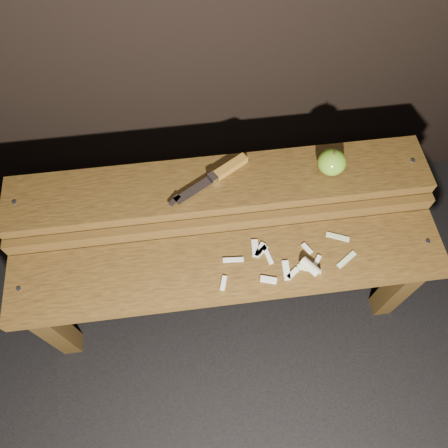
{
  "coord_description": "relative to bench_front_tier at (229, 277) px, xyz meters",
  "views": [
    {
      "loc": [
        -0.07,
        -0.51,
        1.51
      ],
      "look_at": [
        0.0,
        0.06,
        0.45
      ],
      "focal_mm": 35.0,
      "sensor_mm": 36.0,
      "label": 1
    }
  ],
  "objects": [
    {
      "name": "bench_front_tier",
      "position": [
        0.0,
        0.0,
        0.0
      ],
      "size": [
        1.2,
        0.2,
        0.42
      ],
      "color": "#39250E",
      "rests_on": "ground"
    },
    {
      "name": "knife",
      "position": [
        0.01,
        0.25,
        0.16
      ],
      "size": [
        0.24,
        0.15,
        0.02
      ],
      "color": "#966120",
      "rests_on": "bench_rear_tier"
    },
    {
      "name": "bench_rear_tier",
      "position": [
        0.0,
        0.23,
        0.06
      ],
      "size": [
        1.2,
        0.21,
        0.5
      ],
      "color": "#39250E",
      "rests_on": "ground"
    },
    {
      "name": "apple_scraps",
      "position": [
        0.17,
        -0.01,
        0.07
      ],
      "size": [
        0.38,
        0.14,
        0.03
      ],
      "color": "beige",
      "rests_on": "bench_front_tier"
    },
    {
      "name": "ground",
      "position": [
        0.0,
        0.06,
        -0.35
      ],
      "size": [
        60.0,
        60.0,
        0.0
      ],
      "primitive_type": "plane",
      "color": "black"
    },
    {
      "name": "apple",
      "position": [
        0.31,
        0.23,
        0.18
      ],
      "size": [
        0.08,
        0.08,
        0.08
      ],
      "color": "#5F8C1C",
      "rests_on": "bench_rear_tier"
    }
  ]
}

